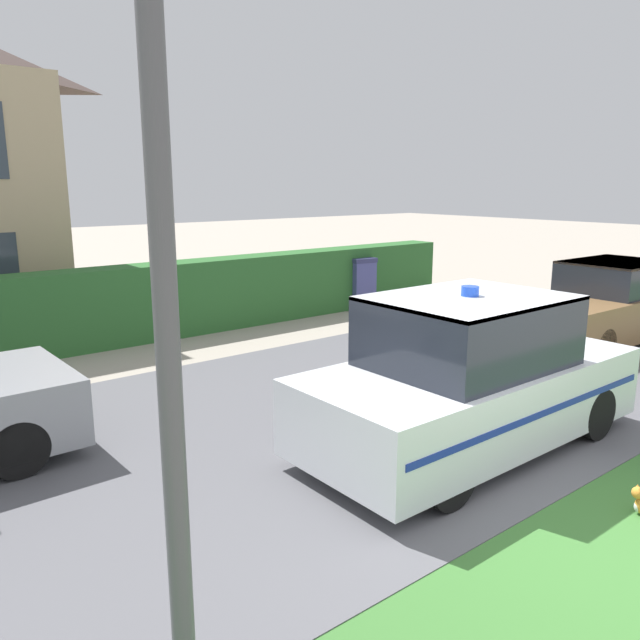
{
  "coord_description": "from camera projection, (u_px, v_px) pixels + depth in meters",
  "views": [
    {
      "loc": [
        -4.69,
        -2.04,
        2.87
      ],
      "look_at": [
        0.47,
        4.4,
        1.05
      ],
      "focal_mm": 35.0,
      "sensor_mm": 36.0,
      "label": 1
    }
  ],
  "objects": [
    {
      "name": "ground_plane",
      "position": [
        615.0,
        546.0,
        5.03
      ],
      "size": [
        80.0,
        80.0,
        0.0
      ],
      "primitive_type": "plane",
      "color": "#A89E8E"
    },
    {
      "name": "wheelie_bin",
      "position": [
        360.0,
        283.0,
        14.43
      ],
      "size": [
        0.65,
        0.63,
        1.19
      ],
      "rotation": [
        0.0,
        0.0,
        -0.12
      ],
      "color": "#474C8C",
      "rests_on": "ground"
    },
    {
      "name": "road_strip",
      "position": [
        324.0,
        414.0,
        7.89
      ],
      "size": [
        28.0,
        6.12,
        0.01
      ],
      "primitive_type": "cube",
      "color": "#5B5B60",
      "rests_on": "ground"
    },
    {
      "name": "police_car",
      "position": [
        470.0,
        378.0,
        6.77
      ],
      "size": [
        4.07,
        1.76,
        1.8
      ],
      "rotation": [
        0.0,
        0.0,
        -0.0
      ],
      "color": "black",
      "rests_on": "road_strip"
    },
    {
      "name": "neighbour_car_far",
      "position": [
        609.0,
        305.0,
        11.38
      ],
      "size": [
        4.59,
        1.7,
        1.47
      ],
      "rotation": [
        0.0,
        0.0,
        3.12
      ],
      "color": "black",
      "rests_on": "road_strip"
    },
    {
      "name": "garden_hedge",
      "position": [
        185.0,
        298.0,
        12.01
      ],
      "size": [
        13.43,
        0.7,
        1.4
      ],
      "primitive_type": "cube",
      "color": "#2D662D",
      "rests_on": "ground"
    }
  ]
}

